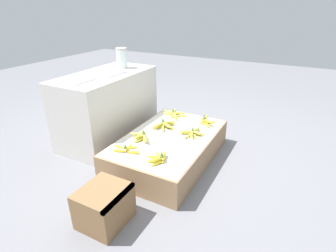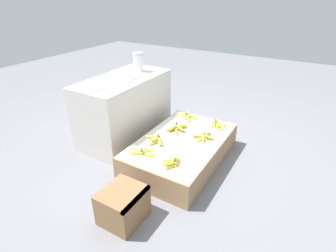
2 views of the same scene
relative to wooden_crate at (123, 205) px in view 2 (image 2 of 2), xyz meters
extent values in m
plane|color=slate|center=(0.88, -0.01, -0.13)|extent=(10.00, 10.00, 0.00)
cube|color=#997551|center=(0.88, -0.01, -0.01)|extent=(1.16, 0.73, 0.24)
cube|color=silver|center=(0.88, -0.01, 0.11)|extent=(1.13, 0.70, 0.00)
cube|color=beige|center=(0.99, 0.76, 0.22)|extent=(1.08, 0.54, 0.69)
cube|color=olive|center=(0.00, 0.00, 0.00)|extent=(0.31, 0.28, 0.25)
cube|color=brown|center=(0.00, -0.13, 0.11)|extent=(0.31, 0.02, 0.02)
ellipsoid|color=yellow|center=(0.51, -0.16, 0.12)|extent=(0.12, 0.04, 0.03)
ellipsoid|color=yellow|center=(0.49, -0.14, 0.12)|extent=(0.10, 0.11, 0.03)
ellipsoid|color=yellow|center=(0.48, -0.12, 0.12)|extent=(0.05, 0.12, 0.03)
ellipsoid|color=yellow|center=(0.45, -0.12, 0.12)|extent=(0.08, 0.12, 0.03)
ellipsoid|color=yellow|center=(0.44, -0.15, 0.12)|extent=(0.12, 0.07, 0.03)
ellipsoid|color=yellow|center=(0.51, -0.15, 0.15)|extent=(0.12, 0.05, 0.03)
ellipsoid|color=yellow|center=(0.49, -0.14, 0.15)|extent=(0.08, 0.12, 0.03)
ellipsoid|color=yellow|center=(0.45, -0.11, 0.15)|extent=(0.06, 0.12, 0.03)
ellipsoid|color=yellow|center=(0.43, -0.14, 0.15)|extent=(0.12, 0.08, 0.03)
cone|color=#5B7F3D|center=(0.47, -0.16, 0.18)|extent=(0.03, 0.03, 0.04)
ellipsoid|color=#DBCC4C|center=(0.99, -0.15, 0.12)|extent=(0.07, 0.15, 0.02)
ellipsoid|color=#DBCC4C|center=(0.95, -0.18, 0.12)|extent=(0.16, 0.05, 0.02)
ellipsoid|color=#DBCC4C|center=(0.96, -0.22, 0.12)|extent=(0.12, 0.13, 0.02)
ellipsoid|color=#DBCC4C|center=(1.01, -0.22, 0.12)|extent=(0.07, 0.16, 0.02)
ellipsoid|color=#DBCC4C|center=(1.04, -0.19, 0.12)|extent=(0.16, 0.05, 0.02)
ellipsoid|color=#DBCC4C|center=(0.98, -0.14, 0.14)|extent=(0.09, 0.15, 0.02)
ellipsoid|color=#DBCC4C|center=(0.97, -0.20, 0.14)|extent=(0.16, 0.07, 0.02)
ellipsoid|color=#DBCC4C|center=(0.99, -0.23, 0.14)|extent=(0.04, 0.16, 0.02)
ellipsoid|color=#DBCC4C|center=(1.04, -0.20, 0.14)|extent=(0.16, 0.06, 0.02)
cone|color=#5B7F3D|center=(1.00, -0.19, 0.17)|extent=(0.03, 0.03, 0.04)
ellipsoid|color=gold|center=(1.25, -0.22, 0.13)|extent=(0.13, 0.15, 0.03)
ellipsoid|color=gold|center=(1.29, -0.23, 0.13)|extent=(0.13, 0.15, 0.03)
ellipsoid|color=gold|center=(1.31, -0.17, 0.13)|extent=(0.16, 0.11, 0.03)
ellipsoid|color=gold|center=(1.26, -0.23, 0.15)|extent=(0.08, 0.17, 0.03)
ellipsoid|color=gold|center=(1.31, -0.19, 0.15)|extent=(0.17, 0.04, 0.03)
cone|color=#5B7F3D|center=(1.27, -0.19, 0.19)|extent=(0.03, 0.03, 0.05)
ellipsoid|color=gold|center=(0.48, 0.10, 0.12)|extent=(0.05, 0.12, 0.02)
ellipsoid|color=gold|center=(0.52, 0.17, 0.12)|extent=(0.12, 0.05, 0.02)
ellipsoid|color=gold|center=(0.44, 0.21, 0.12)|extent=(0.06, 0.12, 0.02)
ellipsoid|color=gold|center=(0.49, 0.12, 0.15)|extent=(0.10, 0.10, 0.02)
ellipsoid|color=gold|center=(0.46, 0.22, 0.15)|extent=(0.03, 0.12, 0.02)
cone|color=#5B7F3D|center=(0.46, 0.16, 0.18)|extent=(0.03, 0.03, 0.04)
ellipsoid|color=gold|center=(0.76, 0.19, 0.13)|extent=(0.11, 0.11, 0.03)
ellipsoid|color=gold|center=(0.71, 0.19, 0.13)|extent=(0.06, 0.14, 0.03)
ellipsoid|color=gold|center=(0.68, 0.17, 0.13)|extent=(0.14, 0.06, 0.03)
ellipsoid|color=gold|center=(0.70, 0.13, 0.13)|extent=(0.12, 0.11, 0.03)
ellipsoid|color=gold|center=(0.75, 0.18, 0.15)|extent=(0.12, 0.11, 0.03)
ellipsoid|color=gold|center=(0.71, 0.21, 0.15)|extent=(0.06, 0.14, 0.03)
ellipsoid|color=gold|center=(0.69, 0.17, 0.15)|extent=(0.13, 0.08, 0.03)
ellipsoid|color=gold|center=(0.68, 0.12, 0.15)|extent=(0.12, 0.11, 0.03)
cone|color=#5B7F3D|center=(0.72, 0.15, 0.19)|extent=(0.03, 0.03, 0.04)
ellipsoid|color=#DBCC4C|center=(0.98, 0.15, 0.12)|extent=(0.15, 0.10, 0.03)
ellipsoid|color=#DBCC4C|center=(0.97, 0.10, 0.12)|extent=(0.15, 0.10, 0.03)
ellipsoid|color=#DBCC4C|center=(1.02, 0.08, 0.12)|extent=(0.03, 0.16, 0.03)
ellipsoid|color=#DBCC4C|center=(1.08, 0.10, 0.12)|extent=(0.15, 0.11, 0.03)
ellipsoid|color=#DBCC4C|center=(0.96, 0.15, 0.15)|extent=(0.16, 0.07, 0.03)
ellipsoid|color=#DBCC4C|center=(1.00, 0.09, 0.15)|extent=(0.09, 0.15, 0.03)
ellipsoid|color=#DBCC4C|center=(1.05, 0.10, 0.15)|extent=(0.13, 0.13, 0.03)
cone|color=#5B7F3D|center=(1.02, 0.13, 0.19)|extent=(0.03, 0.03, 0.04)
ellipsoid|color=#DBCC4C|center=(1.26, 0.12, 0.12)|extent=(0.13, 0.14, 0.03)
ellipsoid|color=#DBCC4C|center=(1.32, 0.10, 0.12)|extent=(0.08, 0.16, 0.03)
ellipsoid|color=#DBCC4C|center=(1.33, 0.17, 0.12)|extent=(0.17, 0.05, 0.03)
ellipsoid|color=#DBCC4C|center=(1.30, 0.20, 0.12)|extent=(0.04, 0.17, 0.03)
ellipsoid|color=#DBCC4C|center=(1.26, 0.13, 0.15)|extent=(0.14, 0.13, 0.03)
ellipsoid|color=#DBCC4C|center=(1.32, 0.12, 0.15)|extent=(0.10, 0.16, 0.03)
ellipsoid|color=#DBCC4C|center=(1.35, 0.17, 0.15)|extent=(0.17, 0.06, 0.03)
ellipsoid|color=#DBCC4C|center=(1.31, 0.21, 0.15)|extent=(0.06, 0.17, 0.03)
cone|color=#5B7F3D|center=(1.30, 0.16, 0.18)|extent=(0.03, 0.03, 0.04)
cylinder|color=silver|center=(1.28, 0.76, 0.66)|extent=(0.11, 0.11, 0.19)
cylinder|color=#B7B2A8|center=(1.28, 0.76, 0.76)|extent=(0.12, 0.12, 0.02)
cube|color=white|center=(0.65, 0.76, 0.57)|extent=(0.26, 0.16, 0.02)
cube|color=white|center=(0.99, 0.68, 0.57)|extent=(0.28, 0.17, 0.02)
camera|label=1|loc=(-0.97, -0.97, 1.17)|focal=28.00mm
camera|label=2|loc=(-1.05, -1.00, 1.38)|focal=28.00mm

